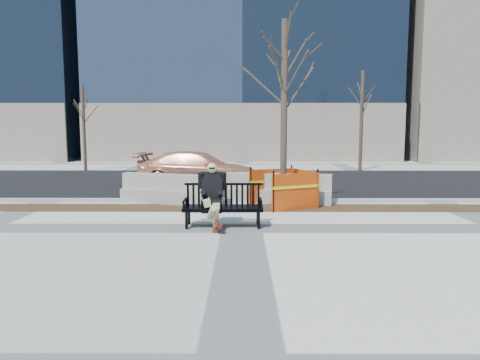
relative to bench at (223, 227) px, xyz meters
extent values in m
plane|color=beige|center=(0.45, -0.17, 0.00)|extent=(120.00, 120.00, 0.00)
cube|color=#47301C|center=(0.45, 2.43, 0.00)|extent=(40.00, 1.20, 0.02)
cube|color=black|center=(0.45, 8.63, 0.00)|extent=(60.00, 10.40, 0.01)
cube|color=#9E9B93|center=(0.45, 3.38, 0.06)|extent=(60.00, 0.25, 0.12)
imported|color=tan|center=(-1.31, 7.12, 0.00)|extent=(5.02, 2.47, 1.40)
camera|label=1|loc=(0.46, -10.20, 2.32)|focal=32.85mm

